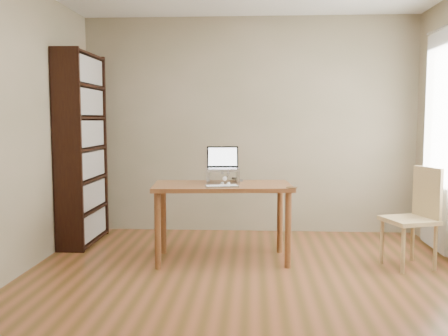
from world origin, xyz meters
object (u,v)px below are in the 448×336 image
at_px(cat, 227,177).
at_px(keyboard, 222,186).
at_px(desk, 222,195).
at_px(chair, 417,214).
at_px(bookshelf, 82,149).
at_px(laptop, 223,163).

bearing_deg(cat, keyboard, -92.74).
height_order(desk, keyboard, keyboard).
xyz_separation_m(cat, chair, (1.77, -0.24, -0.31)).
height_order(bookshelf, desk, bookshelf).
xyz_separation_m(desk, laptop, (-0.00, 0.14, 0.29)).
relative_size(cat, chair, 0.51).
distance_m(desk, cat, 0.20).
xyz_separation_m(bookshelf, keyboard, (1.60, -0.84, -0.29)).
height_order(bookshelf, cat, bookshelf).
relative_size(desk, chair, 1.47).
relative_size(desk, laptop, 4.13).
height_order(keyboard, cat, cat).
relative_size(bookshelf, keyboard, 6.48).
bearing_deg(chair, keyboard, 164.79).
relative_size(bookshelf, chair, 2.25).
bearing_deg(desk, keyboard, -92.98).
relative_size(desk, keyboard, 4.23).
bearing_deg(bookshelf, laptop, -17.02).
xyz_separation_m(keyboard, cat, (0.03, 0.33, 0.05)).
height_order(desk, chair, chair).
bearing_deg(keyboard, desk, 78.56).
bearing_deg(cat, laptop, 150.62).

